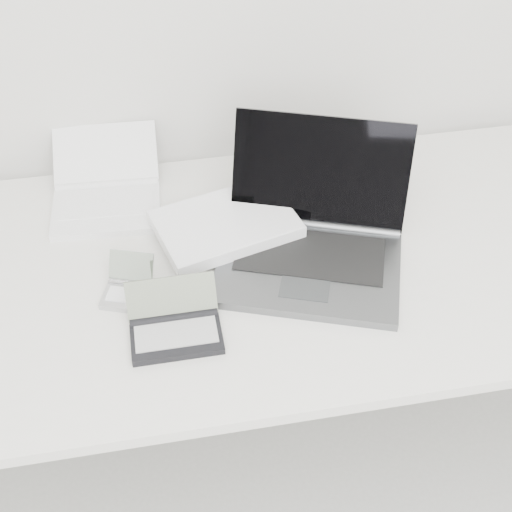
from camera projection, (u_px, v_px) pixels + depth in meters
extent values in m
cube|color=white|center=(266.00, 266.00, 1.60)|extent=(1.60, 0.80, 0.03)
cylinder|color=silver|center=(482.00, 238.00, 2.20)|extent=(0.04, 0.04, 0.70)
cube|color=#5A5C60|center=(308.00, 270.00, 1.56)|extent=(0.47, 0.39, 0.02)
cube|color=black|center=(310.00, 254.00, 1.58)|extent=(0.36, 0.25, 0.00)
cube|color=black|center=(320.00, 171.00, 1.60)|extent=(0.41, 0.23, 0.24)
cylinder|color=#5A5C60|center=(315.00, 225.00, 1.65)|extent=(0.37, 0.15, 0.02)
cube|color=#393C3E|center=(305.00, 288.00, 1.51)|extent=(0.12, 0.10, 0.00)
cube|color=white|center=(226.00, 224.00, 1.63)|extent=(0.35, 0.28, 0.03)
cube|color=white|center=(226.00, 219.00, 1.61)|extent=(0.34, 0.27, 0.00)
cube|color=white|center=(107.00, 211.00, 1.70)|extent=(0.26, 0.19, 0.02)
cube|color=white|center=(106.00, 202.00, 1.71)|extent=(0.23, 0.12, 0.00)
cube|color=white|center=(105.00, 154.00, 1.78)|extent=(0.26, 0.15, 0.09)
cylinder|color=white|center=(107.00, 185.00, 1.76)|extent=(0.25, 0.03, 0.02)
cube|color=#BBBBBF|center=(126.00, 298.00, 1.51)|extent=(0.11, 0.10, 0.01)
cube|color=silver|center=(125.00, 295.00, 1.50)|extent=(0.09, 0.06, 0.00)
cube|color=#9CAA9C|center=(131.00, 267.00, 1.52)|extent=(0.10, 0.07, 0.06)
cylinder|color=#BBBBBF|center=(130.00, 283.00, 1.53)|extent=(0.09, 0.04, 0.01)
cube|color=black|center=(177.00, 339.00, 1.42)|extent=(0.18, 0.10, 0.02)
cube|color=#9A9A9A|center=(176.00, 334.00, 1.42)|extent=(0.16, 0.07, 0.00)
cube|color=slate|center=(171.00, 297.00, 1.44)|extent=(0.18, 0.05, 0.08)
cylinder|color=black|center=(174.00, 318.00, 1.45)|extent=(0.18, 0.02, 0.02)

